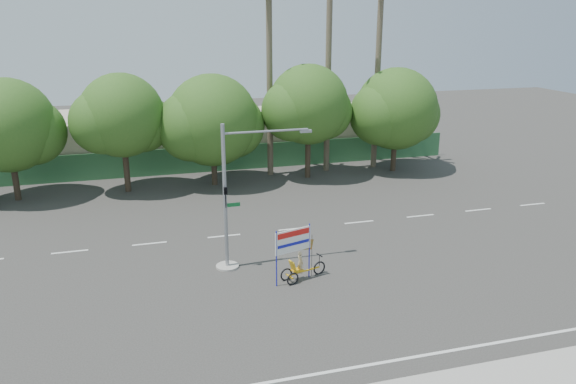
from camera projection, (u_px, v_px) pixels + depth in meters
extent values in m
plane|color=#33302D|center=(301.00, 299.00, 24.04)|extent=(120.00, 120.00, 0.00)
cube|color=#336B3D|center=(220.00, 158.00, 43.48)|extent=(38.00, 0.08, 2.00)
cube|color=#C1B299|center=(87.00, 141.00, 44.73)|extent=(12.00, 8.00, 4.00)
cube|color=#C1B299|center=(302.00, 132.00, 49.43)|extent=(14.00, 8.00, 3.60)
cylinder|color=#473828|center=(15.00, 174.00, 36.43)|extent=(0.40, 0.40, 3.52)
sphere|color=#1F4E17|center=(7.00, 125.00, 35.47)|extent=(6.00, 6.00, 6.00)
sphere|color=#1F4E17|center=(32.00, 132.00, 36.26)|extent=(4.32, 4.32, 4.32)
cylinder|color=#473828|center=(126.00, 165.00, 38.20)|extent=(0.40, 0.40, 3.74)
sphere|color=#1F4E17|center=(122.00, 115.00, 37.17)|extent=(5.60, 5.60, 5.60)
sphere|color=#1F4E17|center=(142.00, 122.00, 37.95)|extent=(4.03, 4.03, 4.03)
sphere|color=#1F4E17|center=(102.00, 122.00, 36.72)|extent=(4.26, 4.26, 4.26)
cylinder|color=#473828|center=(214.00, 162.00, 39.81)|extent=(0.40, 0.40, 3.30)
sphere|color=#1F4E17|center=(212.00, 120.00, 38.91)|extent=(6.40, 6.40, 6.40)
sphere|color=#1F4E17|center=(232.00, 126.00, 39.71)|extent=(4.61, 4.61, 4.61)
sphere|color=#1F4E17|center=(192.00, 126.00, 38.40)|extent=(4.86, 4.86, 4.86)
cylinder|color=#473828|center=(308.00, 152.00, 41.53)|extent=(0.40, 0.40, 3.87)
sphere|color=#1F4E17|center=(308.00, 104.00, 40.47)|extent=(5.80, 5.80, 5.80)
sphere|color=#1F4E17|center=(324.00, 111.00, 41.27)|extent=(4.18, 4.18, 4.18)
sphere|color=#1F4E17|center=(292.00, 111.00, 40.01)|extent=(4.41, 4.41, 4.41)
cylinder|color=#473828|center=(394.00, 149.00, 43.40)|extent=(0.40, 0.40, 3.43)
sphere|color=#1F4E17|center=(396.00, 109.00, 42.46)|extent=(6.20, 6.20, 6.20)
sphere|color=#1F4E17|center=(411.00, 114.00, 43.26)|extent=(4.46, 4.46, 4.46)
sphere|color=#1F4E17|center=(381.00, 114.00, 41.96)|extent=(4.71, 4.71, 4.71)
cylinder|color=#70604C|center=(328.00, 59.00, 41.44)|extent=(0.44, 0.44, 17.00)
cylinder|color=#70604C|center=(378.00, 72.00, 42.77)|extent=(0.44, 0.44, 15.00)
cylinder|color=#70604C|center=(270.00, 82.00, 40.74)|extent=(0.44, 0.44, 14.00)
cylinder|color=gray|center=(227.00, 266.00, 27.06)|extent=(1.10, 1.10, 0.10)
cylinder|color=gray|center=(225.00, 198.00, 26.02)|extent=(0.18, 0.18, 7.00)
cylinder|color=gray|center=(266.00, 131.00, 25.61)|extent=(4.00, 0.10, 0.10)
cube|color=gray|center=(306.00, 131.00, 26.13)|extent=(0.55, 0.20, 0.12)
imported|color=black|center=(226.00, 198.00, 25.78)|extent=(0.16, 0.20, 1.00)
cube|color=#14662D|center=(233.00, 205.00, 26.21)|extent=(0.70, 0.04, 0.18)
torus|color=black|center=(319.00, 268.00, 26.31)|extent=(0.66, 0.26, 0.66)
torus|color=black|center=(286.00, 275.00, 25.68)|extent=(0.61, 0.25, 0.62)
torus|color=black|center=(293.00, 279.00, 25.24)|extent=(0.61, 0.25, 0.62)
cube|color=gold|center=(305.00, 271.00, 25.86)|extent=(1.61, 0.53, 0.06)
cube|color=gold|center=(289.00, 276.00, 25.46)|extent=(0.22, 0.58, 0.05)
cube|color=gold|center=(298.00, 270.00, 25.62)|extent=(0.59, 0.53, 0.06)
cube|color=gold|center=(293.00, 266.00, 25.41)|extent=(0.33, 0.46, 0.53)
cylinder|color=black|center=(319.00, 260.00, 26.19)|extent=(0.04, 0.04, 0.54)
cube|color=black|center=(319.00, 255.00, 26.11)|extent=(0.16, 0.43, 0.04)
imported|color=#CCB284|center=(300.00, 262.00, 25.59)|extent=(0.35, 0.44, 1.06)
cylinder|color=#181CB4|center=(276.00, 259.00, 24.80)|extent=(0.07, 0.07, 2.64)
cylinder|color=#181CB4|center=(309.00, 250.00, 25.70)|extent=(0.07, 0.07, 2.64)
cube|color=white|center=(293.00, 241.00, 25.04)|extent=(1.79, 0.58, 1.07)
cube|color=red|center=(294.00, 234.00, 24.91)|extent=(1.59, 0.49, 0.25)
cube|color=#181CB4|center=(294.00, 244.00, 25.06)|extent=(1.59, 0.49, 0.14)
cylinder|color=black|center=(312.00, 256.00, 25.86)|extent=(0.02, 0.02, 2.05)
cube|color=red|center=(306.00, 244.00, 25.49)|extent=(0.84, 0.27, 0.64)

